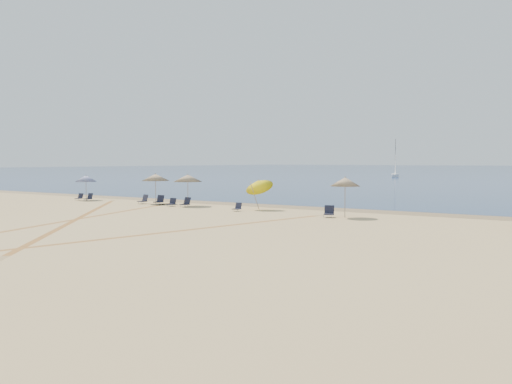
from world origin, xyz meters
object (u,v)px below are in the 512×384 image
(umbrella_1, at_px, (155,177))
(chair_6, at_px, (237,207))
(umbrella_3, at_px, (258,184))
(chair_1, at_px, (89,197))
(umbrella_4, at_px, (345,182))
(chair_0, at_px, (80,197))
(chair_2, at_px, (144,200))
(sailboat_0, at_px, (395,165))
(chair_7, at_px, (329,212))
(chair_5, at_px, (186,203))
(umbrella_2, at_px, (188,178))
(chair_4, at_px, (172,203))
(chair_3, at_px, (159,200))
(umbrella_0, at_px, (86,179))

(umbrella_1, height_order, chair_6, umbrella_1)
(umbrella_3, xyz_separation_m, chair_1, (-17.05, -0.87, -1.54))
(umbrella_4, xyz_separation_m, chair_0, (-25.57, 0.54, -1.93))
(umbrella_3, height_order, chair_2, umbrella_3)
(umbrella_1, bearing_deg, chair_2, -137.21)
(chair_0, distance_m, sailboat_0, 84.22)
(umbrella_1, distance_m, chair_7, 16.66)
(umbrella_3, relative_size, chair_5, 3.48)
(umbrella_2, height_order, chair_5, umbrella_2)
(umbrella_4, distance_m, chair_5, 13.30)
(chair_0, distance_m, chair_4, 11.20)
(umbrella_1, distance_m, chair_3, 2.05)
(chair_1, bearing_deg, umbrella_0, 152.17)
(chair_2, distance_m, chair_3, 1.57)
(chair_0, xyz_separation_m, sailboat_0, (0.49, 84.19, 2.24))
(chair_1, bearing_deg, chair_7, -2.93)
(umbrella_0, relative_size, chair_0, 3.39)
(umbrella_2, height_order, chair_0, umbrella_2)
(umbrella_2, xyz_separation_m, sailboat_0, (-11.49, 83.57, 0.36))
(umbrella_0, relative_size, umbrella_3, 0.88)
(umbrella_2, relative_size, sailboat_0, 0.30)
(umbrella_2, bearing_deg, chair_0, -177.04)
(umbrella_1, height_order, sailboat_0, sailboat_0)
(chair_6, bearing_deg, umbrella_0, 175.35)
(umbrella_2, relative_size, chair_1, 3.75)
(umbrella_2, relative_size, chair_3, 3.12)
(chair_6, relative_size, sailboat_0, 0.07)
(umbrella_1, bearing_deg, chair_5, -14.49)
(chair_1, bearing_deg, chair_3, 3.27)
(umbrella_1, distance_m, chair_4, 3.68)
(chair_5, bearing_deg, chair_2, 179.37)
(umbrella_0, bearing_deg, chair_4, -4.03)
(chair_4, xyz_separation_m, chair_5, (1.22, 0.21, 0.04))
(umbrella_2, xyz_separation_m, chair_3, (-2.85, -0.15, -1.82))
(chair_2, distance_m, chair_4, 3.68)
(chair_4, bearing_deg, umbrella_2, 40.11)
(chair_1, xyz_separation_m, chair_7, (23.42, -0.95, 0.03))
(chair_0, relative_size, chair_5, 0.90)
(umbrella_0, xyz_separation_m, chair_4, (10.84, -0.76, -1.64))
(chair_5, bearing_deg, chair_7, 0.04)
(chair_2, bearing_deg, chair_4, 1.18)
(umbrella_2, height_order, umbrella_3, umbrella_3)
(umbrella_4, bearing_deg, chair_4, 179.20)
(sailboat_0, bearing_deg, umbrella_3, -97.56)
(chair_2, distance_m, chair_6, 10.18)
(sailboat_0, bearing_deg, chair_2, -104.84)
(chair_1, distance_m, sailboat_0, 84.28)
(umbrella_2, relative_size, umbrella_3, 0.97)
(umbrella_0, height_order, chair_2, umbrella_0)
(chair_2, bearing_deg, umbrella_0, -170.50)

